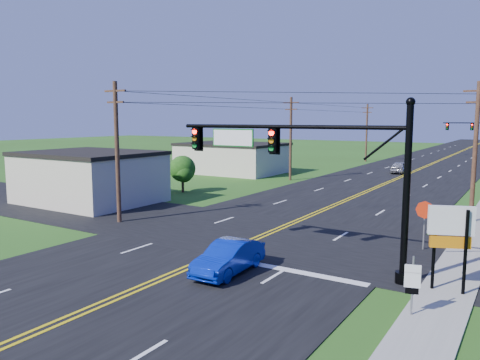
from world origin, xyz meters
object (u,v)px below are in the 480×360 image
Objects in this scene: signal_mast_main at (303,162)px; stop_sign at (425,215)px; signal_mast_far at (478,131)px; route_sign at (412,282)px; blue_car at (229,258)px.

signal_mast_main is 4.44× the size of stop_sign.
signal_mast_far is 4.32× the size of stop_sign.
signal_mast_main reaches higher than stop_sign.
signal_mast_far is at bearing 77.79° from route_sign.
signal_mast_main is 5.35× the size of route_sign.
signal_mast_main is 7.60m from stop_sign.
signal_mast_far is 74.80m from blue_car.
blue_car is 10.55m from stop_sign.
blue_car is (-2.22, -2.67, -4.07)m from signal_mast_main.
stop_sign is at bearing -86.50° from signal_mast_far.
signal_mast_main is at bearing -90.08° from signal_mast_far.
signal_mast_far reaches higher than route_sign.
signal_mast_main is at bearing 133.96° from route_sign.
signal_mast_main is 1.03× the size of signal_mast_far.
signal_mast_far is at bearing 89.92° from signal_mast_main.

